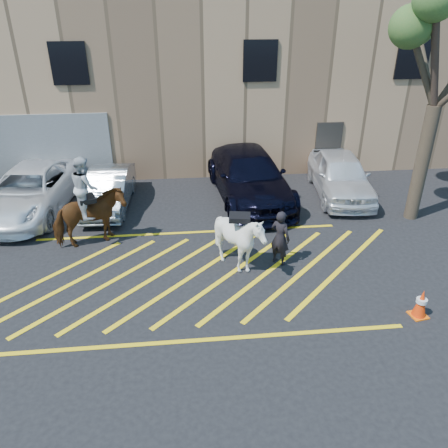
{
  "coord_description": "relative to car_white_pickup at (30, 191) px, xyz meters",
  "views": [
    {
      "loc": [
        -0.13,
        -10.16,
        6.73
      ],
      "look_at": [
        0.94,
        0.2,
        1.3
      ],
      "focal_mm": 35.0,
      "sensor_mm": 36.0,
      "label": 1
    }
  ],
  "objects": [
    {
      "name": "ground",
      "position": [
        5.41,
        -4.42,
        -0.76
      ],
      "size": [
        90.0,
        90.0,
        0.0
      ],
      "primitive_type": "plane",
      "color": "black",
      "rests_on": "ground"
    },
    {
      "name": "car_white_pickup",
      "position": [
        0.0,
        0.0,
        0.0
      ],
      "size": [
        3.13,
        5.69,
        1.51
      ],
      "primitive_type": "imported",
      "rotation": [
        0.0,
        0.0,
        -0.12
      ],
      "color": "white",
      "rests_on": "ground"
    },
    {
      "name": "car_silver_sedan",
      "position": [
        2.67,
        0.08,
        -0.1
      ],
      "size": [
        1.59,
        4.06,
        1.32
      ],
      "primitive_type": "imported",
      "rotation": [
        0.0,
        0.0,
        -0.05
      ],
      "color": "#90969D",
      "rests_on": "ground"
    },
    {
      "name": "car_blue_suv",
      "position": [
        7.74,
        0.39,
        0.11
      ],
      "size": [
        2.98,
        6.15,
        1.73
      ],
      "primitive_type": "imported",
      "rotation": [
        0.0,
        0.0,
        0.1
      ],
      "color": "black",
      "rests_on": "ground"
    },
    {
      "name": "car_white_suv",
      "position": [
        11.21,
        0.29,
        0.04
      ],
      "size": [
        2.33,
        4.83,
        1.59
      ],
      "primitive_type": "imported",
      "rotation": [
        0.0,
        0.0,
        -0.1
      ],
      "color": "white",
      "rests_on": "ground"
    },
    {
      "name": "handler",
      "position": [
        7.91,
        -4.26,
        0.05
      ],
      "size": [
        0.69,
        0.69,
        1.62
      ],
      "primitive_type": "imported",
      "rotation": [
        0.0,
        0.0,
        2.37
      ],
      "color": "black",
      "rests_on": "ground"
    },
    {
      "name": "warehouse",
      "position": [
        5.4,
        7.57,
        2.9
      ],
      "size": [
        32.42,
        10.2,
        7.3
      ],
      "color": "tan",
      "rests_on": "ground"
    },
    {
      "name": "hatching_zone",
      "position": [
        5.41,
        -4.72,
        -0.75
      ],
      "size": [
        12.6,
        5.12,
        0.01
      ],
      "color": "yellow",
      "rests_on": "ground"
    },
    {
      "name": "mounted_bay",
      "position": [
        2.48,
        -2.63,
        0.37
      ],
      "size": [
        2.32,
        1.66,
        2.79
      ],
      "color": "brown",
      "rests_on": "ground"
    },
    {
      "name": "saddled_white",
      "position": [
        6.74,
        -4.43,
        0.14
      ],
      "size": [
        1.67,
        1.82,
        1.77
      ],
      "color": "silver",
      "rests_on": "ground"
    },
    {
      "name": "traffic_cone",
      "position": [
        10.71,
        -6.9,
        -0.39
      ],
      "size": [
        0.44,
        0.44,
        0.73
      ],
      "color": "#FD620A",
      "rests_on": "ground"
    }
  ]
}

